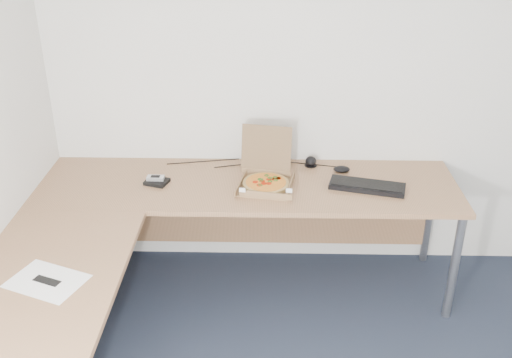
{
  "coord_description": "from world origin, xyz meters",
  "views": [
    {
      "loc": [
        -0.38,
        -1.74,
        2.33
      ],
      "look_at": [
        -0.45,
        1.28,
        0.82
      ],
      "focal_mm": 41.37,
      "sensor_mm": 36.0,
      "label": 1
    }
  ],
  "objects_px": {
    "pizza_box": "(266,180)",
    "wallet": "(157,182)",
    "drinking_glass": "(286,159)",
    "desk": "(185,224)",
    "keyboard": "(367,186)"
  },
  "relations": [
    {
      "from": "pizza_box",
      "to": "drinking_glass",
      "type": "height_order",
      "value": "pizza_box"
    },
    {
      "from": "desk",
      "to": "drinking_glass",
      "type": "relative_size",
      "value": 22.31
    },
    {
      "from": "pizza_box",
      "to": "wallet",
      "type": "bearing_deg",
      "value": -171.0
    },
    {
      "from": "drinking_glass",
      "to": "keyboard",
      "type": "height_order",
      "value": "drinking_glass"
    },
    {
      "from": "keyboard",
      "to": "desk",
      "type": "bearing_deg",
      "value": -145.55
    },
    {
      "from": "pizza_box",
      "to": "drinking_glass",
      "type": "distance_m",
      "value": 0.28
    },
    {
      "from": "drinking_glass",
      "to": "keyboard",
      "type": "bearing_deg",
      "value": -30.42
    },
    {
      "from": "desk",
      "to": "wallet",
      "type": "height_order",
      "value": "wallet"
    },
    {
      "from": "drinking_glass",
      "to": "wallet",
      "type": "xyz_separation_m",
      "value": [
        -0.77,
        -0.24,
        -0.05
      ]
    },
    {
      "from": "drinking_glass",
      "to": "desk",
      "type": "bearing_deg",
      "value": -130.07
    },
    {
      "from": "keyboard",
      "to": "wallet",
      "type": "distance_m",
      "value": 1.25
    },
    {
      "from": "desk",
      "to": "wallet",
      "type": "distance_m",
      "value": 0.47
    },
    {
      "from": "drinking_glass",
      "to": "wallet",
      "type": "relative_size",
      "value": 0.87
    },
    {
      "from": "pizza_box",
      "to": "drinking_glass",
      "type": "relative_size",
      "value": 3.17
    },
    {
      "from": "pizza_box",
      "to": "drinking_glass",
      "type": "xyz_separation_m",
      "value": [
        0.12,
        0.26,
        0.02
      ]
    }
  ]
}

